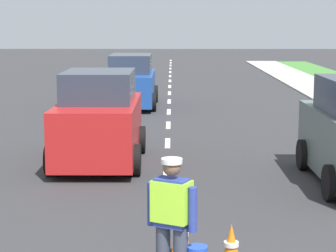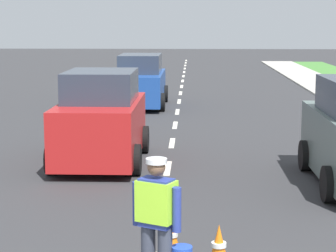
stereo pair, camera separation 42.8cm
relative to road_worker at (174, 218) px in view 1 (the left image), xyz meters
name	(u,v)px [view 1 (the left image)]	position (x,y,z in m)	size (l,w,h in m)	color
ground_plane	(169,101)	(-0.15, 18.88, -0.93)	(96.00, 96.00, 0.00)	#333335
lane_center_line	(170,90)	(-0.15, 23.08, -0.93)	(0.14, 46.40, 0.01)	silver
road_worker	(174,218)	(0.00, 0.00, 0.00)	(0.75, 0.46, 1.67)	#383D4C
traffic_cone_near	(231,247)	(0.77, 0.63, -0.61)	(0.36, 0.36, 0.65)	black
traffic_cone_far	(181,237)	(0.11, 1.13, -0.64)	(0.36, 0.36, 0.58)	black
car_oncoming_lead	(99,121)	(-1.72, 7.14, 0.07)	(2.04, 3.85, 2.15)	red
car_oncoming_second	(131,82)	(-1.62, 17.11, 0.00)	(2.02, 4.39, 2.00)	#1E4799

